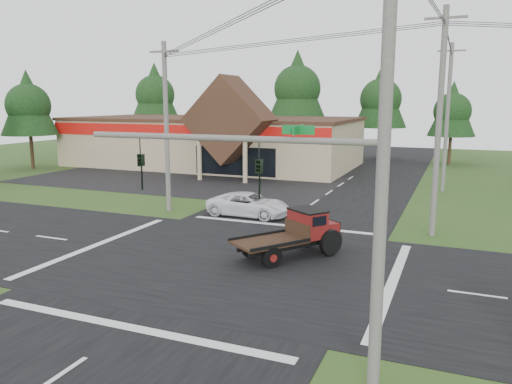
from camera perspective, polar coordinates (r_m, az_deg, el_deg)
The scene contains 18 objects.
ground at distance 22.04m, azimuth -3.25°, elevation -7.97°, with size 120.00×120.00×0.00m, color #274719.
road_ns at distance 22.04m, azimuth -3.25°, elevation -7.94°, with size 12.00×120.00×0.02m, color black.
road_ew at distance 22.04m, azimuth -3.25°, elevation -7.94°, with size 120.00×12.00×0.02m, color black.
parking_apron at distance 44.87m, azimuth -8.94°, elevation 1.37°, with size 28.00×14.00×0.02m, color black.
cvs_building at distance 54.55m, azimuth -4.79°, elevation 5.96°, with size 30.40×18.20×9.19m.
traffic_signal_mast at distance 12.07m, azimuth 6.16°, elevation -1.64°, with size 8.12×0.24×7.00m.
utility_pole_nr at distance 11.53m, azimuth 14.34°, elevation 3.65°, with size 2.00×0.30×11.00m.
utility_pole_nw at distance 31.86m, azimuth -10.21°, elevation 7.43°, with size 2.00×0.30×10.50m.
utility_pole_ne at distance 26.90m, azimuth 20.19°, elevation 7.52°, with size 2.00×0.30×11.50m.
utility_pole_n at distance 40.89m, azimuth 21.02°, elevation 8.01°, with size 2.00×0.30×11.20m.
tree_row_a at distance 70.66m, azimuth -11.47°, elevation 11.06°, with size 6.72×6.72×12.12m.
tree_row_b at distance 67.45m, azimuth -3.27°, elevation 10.15°, with size 5.60×5.60×10.10m.
tree_row_c at distance 62.85m, azimuth 4.75°, elevation 11.95°, with size 7.28×7.28×13.13m.
tree_row_d at distance 61.53m, azimuth 14.08°, elevation 10.47°, with size 6.16×6.16×11.11m.
tree_row_e at distance 58.87m, azimuth 21.54°, elevation 8.77°, with size 5.04×5.04×9.09m.
tree_side_w at distance 56.54m, azimuth -24.61°, elevation 9.20°, with size 5.60×5.60×10.10m.
antique_flatbed_truck at distance 22.37m, azimuth 3.82°, elevation -4.85°, with size 1.95×5.10×2.13m, color #58120C, non-canonical shape.
white_pickup at distance 30.44m, azimuth -0.83°, elevation -1.43°, with size 2.35×5.09×1.41m, color white.
Camera 1 is at (9.08, -18.85, 6.92)m, focal length 35.00 mm.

